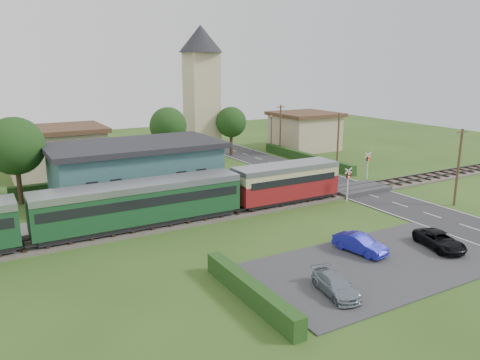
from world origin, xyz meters
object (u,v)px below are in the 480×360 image
church_tower (201,81)px  car_park_dark (440,240)px  train (99,208)px  pedestrian_near (243,185)px  station_building (136,170)px  crossing_signal_far (368,163)px  car_park_silver (336,285)px  car_on_road (289,165)px  house_east (305,130)px  car_park_blue (360,244)px  pedestrian_far (104,204)px  house_west (57,150)px  crossing_signal_near (348,180)px  equipment_hut (59,207)px

church_tower → car_park_dark: 41.32m
train → pedestrian_near: bearing=13.1°
station_building → car_park_dark: (14.18, -23.18, -2.04)m
church_tower → pedestrian_near: size_ratio=9.85×
train → crossing_signal_far: train is taller
car_park_silver → station_building: bearing=108.0°
station_building → car_on_road: bearing=6.5°
house_east → crossing_signal_far: house_east is taller
crossing_signal_far → car_park_blue: crossing_signal_far is taller
crossing_signal_far → house_east: bearing=71.9°
church_tower → car_on_road: (4.54, -14.79, -9.58)m
church_tower → pedestrian_far: bearing=-131.0°
house_west → pedestrian_far: bearing=-88.4°
house_west → crossing_signal_near: house_west is taller
pedestrian_far → car_park_dark: bearing=-126.5°
pedestrian_near → train: bearing=5.5°
equipment_hut → crossing_signal_far: bearing=-1.5°
pedestrian_far → car_park_blue: bearing=-132.5°
church_tower → car_on_road: bearing=-73.0°
church_tower → car_park_dark: church_tower is taller
church_tower → pedestrian_near: church_tower is taller
house_west → car_park_dark: size_ratio=2.63×
station_building → pedestrian_near: bearing=-33.6°
train → car_park_silver: bearing=-59.9°
station_building → crossing_signal_far: 24.51m
crossing_signal_near → train: bearing=173.8°
car_park_dark → church_tower: bearing=103.7°
crossing_signal_near → pedestrian_near: crossing_signal_near is taller
house_east → crossing_signal_far: size_ratio=2.69×
train → house_west: bearing=88.3°
car_on_road → car_park_silver: (-16.07, -26.95, -0.03)m
car_park_dark → pedestrian_far: size_ratio=2.16×
car_on_road → house_east: bearing=-61.0°
car_park_silver → church_tower: bearing=84.6°
house_east → pedestrian_far: house_east is taller
equipment_hut → car_park_dark: (22.18, -17.39, -1.10)m
house_west → car_on_road: house_west is taller
train → house_east: 41.92m
house_west → pedestrian_near: bearing=-55.5°
train → car_park_blue: (14.49, -12.03, -1.47)m
crossing_signal_near → car_park_dark: (-2.22, -11.78, -1.49)m
church_tower → pedestrian_near: 25.21m
equipment_hut → pedestrian_far: 3.57m
equipment_hut → pedestrian_far: equipment_hut is taller
pedestrian_far → house_west: bearing=8.8°
equipment_hut → crossing_signal_far: crossing_signal_far is taller
station_building → church_tower: bearing=48.6°
crossing_signal_near → crossing_signal_far: same height
crossing_signal_near → house_east: bearing=60.9°
church_tower → house_east: bearing=-14.9°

